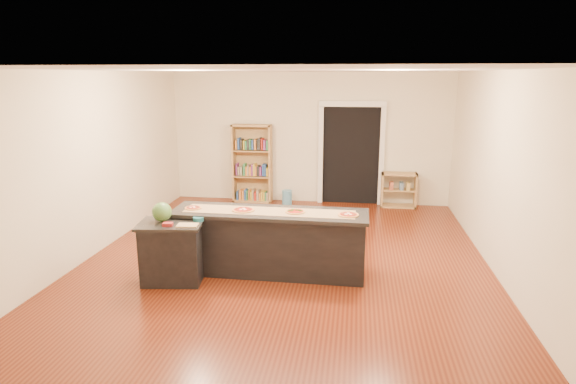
# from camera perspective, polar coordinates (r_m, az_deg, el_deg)

# --- Properties ---
(room) EXTENTS (6.00, 7.00, 2.80)m
(room) POSITION_cam_1_polar(r_m,az_deg,el_deg) (7.04, -0.23, 2.78)
(room) COLOR beige
(room) RESTS_ON ground
(doorway) EXTENTS (1.40, 0.09, 2.21)m
(doorway) POSITION_cam_1_polar(r_m,az_deg,el_deg) (10.42, 7.49, 5.11)
(doorway) COLOR black
(doorway) RESTS_ON room
(kitchen_island) EXTENTS (2.72, 0.74, 0.90)m
(kitchen_island) POSITION_cam_1_polar(r_m,az_deg,el_deg) (6.80, -2.20, -5.92)
(kitchen_island) COLOR black
(kitchen_island) RESTS_ON ground
(side_counter) EXTENTS (0.84, 0.61, 0.83)m
(side_counter) POSITION_cam_1_polar(r_m,az_deg,el_deg) (6.70, -13.54, -6.89)
(side_counter) COLOR black
(side_counter) RESTS_ON ground
(bookshelf) EXTENTS (0.85, 0.30, 1.70)m
(bookshelf) POSITION_cam_1_polar(r_m,az_deg,el_deg) (10.55, -4.27, 3.38)
(bookshelf) COLOR tan
(bookshelf) RESTS_ON ground
(low_shelf) EXTENTS (0.74, 0.32, 0.74)m
(low_shelf) POSITION_cam_1_polar(r_m,az_deg,el_deg) (10.44, 12.97, 0.24)
(low_shelf) COLOR tan
(low_shelf) RESTS_ON ground
(waste_bin) EXTENTS (0.21, 0.21, 0.31)m
(waste_bin) POSITION_cam_1_polar(r_m,az_deg,el_deg) (10.41, -0.11, -0.64)
(waste_bin) COLOR #518EB4
(waste_bin) RESTS_ON ground
(kraft_paper) EXTENTS (2.37, 0.45, 0.00)m
(kraft_paper) POSITION_cam_1_polar(r_m,az_deg,el_deg) (6.65, -2.24, -2.30)
(kraft_paper) COLOR #947A4C
(kraft_paper) RESTS_ON kitchen_island
(watermelon) EXTENTS (0.26, 0.26, 0.26)m
(watermelon) POSITION_cam_1_polar(r_m,az_deg,el_deg) (6.61, -14.72, -2.31)
(watermelon) COLOR #144214
(watermelon) RESTS_ON side_counter
(cutting_board) EXTENTS (0.29, 0.21, 0.02)m
(cutting_board) POSITION_cam_1_polar(r_m,az_deg,el_deg) (6.37, -11.83, -3.88)
(cutting_board) COLOR tan
(cutting_board) RESTS_ON side_counter
(package_red) EXTENTS (0.14, 0.11, 0.04)m
(package_red) POSITION_cam_1_polar(r_m,az_deg,el_deg) (6.42, -14.07, -3.74)
(package_red) COLOR maroon
(package_red) RESTS_ON side_counter
(package_teal) EXTENTS (0.14, 0.14, 0.05)m
(package_teal) POSITION_cam_1_polar(r_m,az_deg,el_deg) (6.55, -10.57, -3.17)
(package_teal) COLOR #195966
(package_teal) RESTS_ON side_counter
(pizza_a) EXTENTS (0.25, 0.25, 0.02)m
(pizza_a) POSITION_cam_1_polar(r_m,az_deg,el_deg) (6.91, -11.19, -1.85)
(pizza_a) COLOR tan
(pizza_a) RESTS_ON kitchen_island
(pizza_b) EXTENTS (0.30, 0.30, 0.02)m
(pizza_b) POSITION_cam_1_polar(r_m,az_deg,el_deg) (6.70, -5.33, -2.12)
(pizza_b) COLOR tan
(pizza_b) RESTS_ON kitchen_island
(pizza_c) EXTENTS (0.26, 0.26, 0.02)m
(pizza_c) POSITION_cam_1_polar(r_m,az_deg,el_deg) (6.59, 0.86, -2.33)
(pizza_c) COLOR tan
(pizza_c) RESTS_ON kitchen_island
(pizza_d) EXTENTS (0.30, 0.30, 0.02)m
(pizza_d) POSITION_cam_1_polar(r_m,az_deg,el_deg) (6.50, 7.16, -2.68)
(pizza_d) COLOR tan
(pizza_d) RESTS_ON kitchen_island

